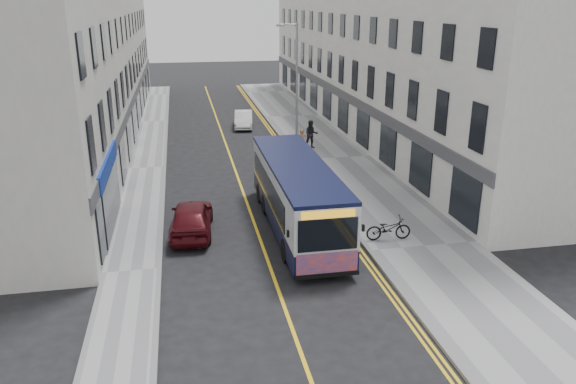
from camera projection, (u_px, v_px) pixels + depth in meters
name	position (u px, v px, depth m)	size (l,w,h in m)	color
ground	(263.00, 248.00, 22.21)	(140.00, 140.00, 0.00)	black
pavement_east	(335.00, 158.00, 34.44)	(4.50, 64.00, 0.12)	gray
pavement_west	(147.00, 168.00, 32.43)	(2.00, 64.00, 0.12)	gray
kerb_east	(299.00, 160.00, 34.04)	(0.18, 64.00, 0.13)	slate
kerb_west	(165.00, 167.00, 32.60)	(0.18, 64.00, 0.13)	slate
road_centre_line	(233.00, 165.00, 33.34)	(0.12, 64.00, 0.01)	yellow
road_dbl_yellow_inner	(292.00, 162.00, 33.98)	(0.10, 64.00, 0.01)	yellow
road_dbl_yellow_outer	(295.00, 161.00, 34.01)	(0.10, 64.00, 0.01)	yellow
terrace_east	(373.00, 39.00, 41.63)	(6.00, 46.00, 13.00)	white
terrace_west	(84.00, 43.00, 37.96)	(6.00, 46.00, 13.00)	silver
streetlamp	(295.00, 84.00, 34.51)	(1.32, 0.18, 8.00)	#979A9F
city_bus	(297.00, 194.00, 23.54)	(2.37, 10.14, 2.94)	black
bicycle	(389.00, 228.00, 22.56)	(0.64, 1.83, 0.96)	black
pedestrian_near	(302.00, 141.00, 35.09)	(0.57, 0.37, 1.55)	#976D44
pedestrian_far	(311.00, 134.00, 36.32)	(0.89, 0.69, 1.82)	black
car_white	(244.00, 119.00, 42.82)	(1.32, 3.78, 1.24)	white
car_maroon	(192.00, 217.00, 23.38)	(1.69, 4.21, 1.43)	#490C12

